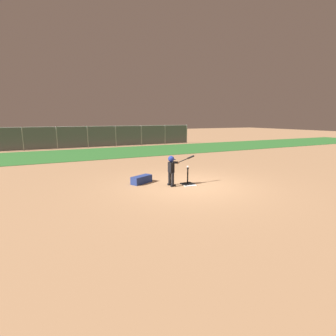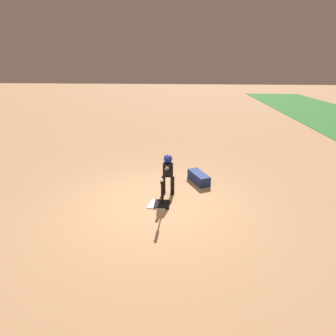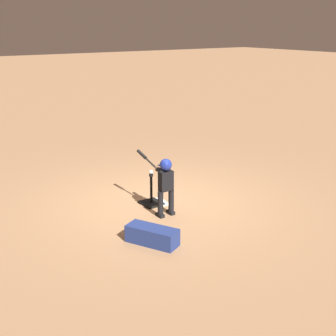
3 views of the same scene
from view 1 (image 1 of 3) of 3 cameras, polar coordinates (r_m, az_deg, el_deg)
The scene contains 10 objects.
ground_plane at distance 9.40m, azimuth 4.80°, elevation -3.81°, with size 90.00×90.00×0.00m, color #99704C.
grass_outfield_strip at distance 18.87m, azimuth -11.52°, elevation 3.39°, with size 56.00×6.08×0.02m, color #286026.
backstop_fence at distance 22.60m, azimuth -14.17°, elevation 6.80°, with size 16.34×0.08×1.76m.
home_plate at distance 9.47m, azimuth 4.58°, elevation -3.64°, with size 0.44×0.44×0.02m, color white.
batting_tee at distance 9.52m, azimuth 4.29°, elevation -3.09°, with size 0.42×0.37×0.62m.
batter_child at distance 9.20m, azimuth 0.92°, elevation 0.24°, with size 1.05×0.34×1.08m.
baseball at distance 9.40m, azimuth 4.34°, elevation 0.28°, with size 0.07×0.07×0.07m, color white.
bleachers_center at distance 24.54m, azimuth -29.14°, elevation 4.94°, with size 2.98×1.80×0.92m.
bleachers_left_center at distance 24.97m, azimuth -10.47°, elevation 6.66°, with size 3.01×2.36×1.32m.
equipment_bag at distance 9.71m, azimuth -5.79°, elevation -2.51°, with size 0.84×0.32×0.28m, color navy.
Camera 1 is at (-4.69, -7.80, 2.36)m, focal length 28.00 mm.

